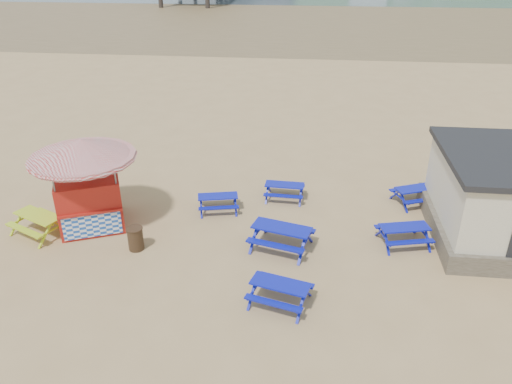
# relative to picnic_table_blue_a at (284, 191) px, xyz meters

# --- Properties ---
(ground) EXTENTS (400.00, 400.00, 0.00)m
(ground) POSITION_rel_picnic_table_blue_a_xyz_m (-1.33, -2.98, -0.33)
(ground) COLOR tan
(ground) RESTS_ON ground
(wet_sand) EXTENTS (400.00, 400.00, 0.00)m
(wet_sand) POSITION_rel_picnic_table_blue_a_xyz_m (-1.33, 52.02, -0.33)
(wet_sand) COLOR olive
(wet_sand) RESTS_ON ground
(picnic_table_blue_a) EXTENTS (1.65, 1.36, 0.66)m
(picnic_table_blue_a) POSITION_rel_picnic_table_blue_a_xyz_m (0.00, 0.00, 0.00)
(picnic_table_blue_a) COLOR #0914A6
(picnic_table_blue_a) RESTS_ON ground
(picnic_table_blue_b) EXTENTS (1.78, 1.56, 0.65)m
(picnic_table_blue_b) POSITION_rel_picnic_table_blue_a_xyz_m (-2.54, -1.27, -0.01)
(picnic_table_blue_b) COLOR #0914A6
(picnic_table_blue_b) RESTS_ON ground
(picnic_table_blue_c) EXTENTS (2.07, 1.90, 0.70)m
(picnic_table_blue_c) POSITION_rel_picnic_table_blue_a_xyz_m (5.30, 0.19, 0.02)
(picnic_table_blue_c) COLOR #0914A6
(picnic_table_blue_c) RESTS_ON ground
(picnic_table_blue_d) EXTENTS (2.37, 2.10, 0.84)m
(picnic_table_blue_d) POSITION_rel_picnic_table_blue_a_xyz_m (0.12, -3.70, 0.09)
(picnic_table_blue_d) COLOR #0914A6
(picnic_table_blue_d) RESTS_ON ground
(picnic_table_blue_e) EXTENTS (2.03, 1.80, 0.72)m
(picnic_table_blue_e) POSITION_rel_picnic_table_blue_a_xyz_m (0.27, -6.66, 0.03)
(picnic_table_blue_e) COLOR #0914A6
(picnic_table_blue_e) RESTS_ON ground
(picnic_table_blue_f) EXTENTS (1.97, 1.73, 0.71)m
(picnic_table_blue_f) POSITION_rel_picnic_table_blue_a_xyz_m (4.36, -2.97, 0.02)
(picnic_table_blue_f) COLOR #0914A6
(picnic_table_blue_f) RESTS_ON ground
(picnic_table_yellow) EXTENTS (2.30, 2.13, 0.77)m
(picnic_table_yellow) POSITION_rel_picnic_table_blue_a_xyz_m (-8.68, -3.72, 0.05)
(picnic_table_yellow) COLOR #B9C413
(picnic_table_yellow) RESTS_ON ground
(ice_cream_kiosk) EXTENTS (5.02, 5.02, 3.41)m
(ice_cream_kiosk) POSITION_rel_picnic_table_blue_a_xyz_m (-7.04, -2.83, 1.81)
(ice_cream_kiosk) COLOR #A11B13
(ice_cream_kiosk) RESTS_ON ground
(litter_bin) EXTENTS (0.57, 0.57, 0.84)m
(litter_bin) POSITION_rel_picnic_table_blue_a_xyz_m (-4.87, -4.32, 0.09)
(litter_bin) COLOR #3D2C18
(litter_bin) RESTS_ON ground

